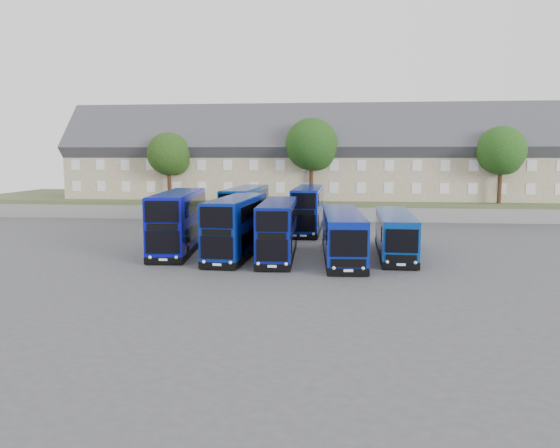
% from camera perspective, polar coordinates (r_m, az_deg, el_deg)
% --- Properties ---
extents(ground, '(120.00, 120.00, 0.00)m').
position_cam_1_polar(ground, '(36.01, -1.97, -4.15)').
color(ground, '#444549').
rests_on(ground, ground).
extents(retaining_wall, '(70.00, 0.40, 1.50)m').
position_cam_1_polar(retaining_wall, '(59.51, 1.26, 1.07)').
color(retaining_wall, slate).
rests_on(retaining_wall, ground).
extents(earth_bank, '(80.00, 20.00, 2.00)m').
position_cam_1_polar(earth_bank, '(69.40, 1.96, 2.15)').
color(earth_bank, '#485731').
rests_on(earth_bank, ground).
extents(terrace_row, '(60.00, 10.40, 11.20)m').
position_cam_1_polar(terrace_row, '(64.99, 4.38, 6.73)').
color(terrace_row, tan).
rests_on(terrace_row, earth_bank).
extents(dd_front_left, '(3.61, 11.15, 4.36)m').
position_cam_1_polar(dd_front_left, '(41.01, -10.56, 0.15)').
color(dd_front_left, '#080A9E').
rests_on(dd_front_left, ground).
extents(dd_front_mid, '(2.94, 10.47, 4.11)m').
position_cam_1_polar(dd_front_mid, '(38.51, -4.57, -0.39)').
color(dd_front_mid, navy).
rests_on(dd_front_mid, ground).
extents(dd_front_right, '(2.60, 9.88, 3.89)m').
position_cam_1_polar(dd_front_right, '(37.65, -0.22, -0.71)').
color(dd_front_right, navy).
rests_on(dd_front_right, ground).
extents(dd_rear_left, '(2.89, 10.62, 4.18)m').
position_cam_1_polar(dd_rear_left, '(49.20, -3.62, 1.30)').
color(dd_rear_left, navy).
rests_on(dd_rear_left, ground).
extents(dd_rear_right, '(2.58, 10.43, 4.13)m').
position_cam_1_polar(dd_rear_right, '(50.60, 2.94, 1.44)').
color(dd_rear_right, '#081F99').
rests_on(dd_rear_right, ground).
extents(coach_east_a, '(3.10, 11.92, 3.23)m').
position_cam_1_polar(coach_east_a, '(37.71, 6.55, -1.24)').
color(coach_east_a, '#081B96').
rests_on(coach_east_a, ground).
extents(coach_east_b, '(2.60, 11.06, 3.01)m').
position_cam_1_polar(coach_east_b, '(39.64, 11.91, -1.10)').
color(coach_east_b, navy).
rests_on(coach_east_b, ground).
extents(tree_west, '(4.80, 4.80, 7.65)m').
position_cam_1_polar(tree_west, '(62.94, -11.40, 7.01)').
color(tree_west, '#382314').
rests_on(tree_west, earth_bank).
extents(tree_mid, '(5.76, 5.76, 9.18)m').
position_cam_1_polar(tree_mid, '(60.63, 3.45, 8.10)').
color(tree_mid, '#382314').
rests_on(tree_mid, earth_bank).
extents(tree_east, '(5.12, 5.12, 8.16)m').
position_cam_1_polar(tree_east, '(62.47, 22.22, 6.94)').
color(tree_east, '#382314').
rests_on(tree_east, earth_bank).
extents(tree_far, '(5.44, 5.44, 8.67)m').
position_cam_1_polar(tree_far, '(70.96, 25.35, 7.02)').
color(tree_far, '#382314').
rests_on(tree_far, earth_bank).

